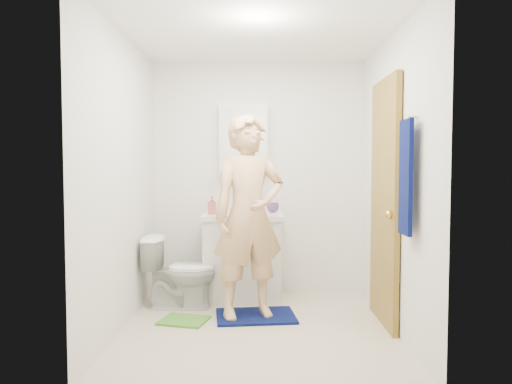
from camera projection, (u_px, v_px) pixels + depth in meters
floor at (258, 329)px, 4.10m from camera, size 2.20×2.40×0.02m
ceiling at (258, 30)px, 3.96m from camera, size 2.20×2.40×0.02m
wall_back at (258, 178)px, 5.24m from camera, size 2.20×0.02×2.40m
wall_front at (257, 189)px, 2.82m from camera, size 2.20×0.02×2.40m
wall_left at (121, 182)px, 4.04m from camera, size 0.02×2.40×2.40m
wall_right at (395, 182)px, 4.02m from camera, size 0.02×2.40×2.40m
vanity_cabinet at (243, 258)px, 4.99m from camera, size 0.75×0.55×0.80m
countertop at (243, 216)px, 4.97m from camera, size 0.79×0.59×0.05m
sink_basin at (243, 215)px, 4.96m from camera, size 0.40×0.40×0.03m
faucet at (243, 206)px, 5.14m from camera, size 0.03×0.03×0.12m
medicine_cabinet at (244, 139)px, 5.15m from camera, size 0.50×0.12×0.70m
mirror_panel at (243, 139)px, 5.09m from camera, size 0.46×0.01×0.66m
door at (384, 202)px, 4.18m from camera, size 0.05×0.80×2.05m
door_knob at (389, 215)px, 3.87m from camera, size 0.07×0.07×0.07m
towel at (406, 177)px, 3.45m from camera, size 0.03×0.24×0.80m
towel_hook at (413, 116)px, 3.43m from camera, size 0.06×0.02×0.02m
toilet at (180, 272)px, 4.66m from camera, size 0.68×0.40×0.67m
bath_mat at (256, 316)px, 4.37m from camera, size 0.73×0.56×0.02m
green_rug at (184, 320)px, 4.25m from camera, size 0.45×0.41×0.02m
soap_dispenser at (212, 205)px, 4.90m from camera, size 0.08×0.09×0.18m
toothbrush_cup at (273, 208)px, 5.09m from camera, size 0.16×0.16×0.10m
man at (249, 216)px, 4.29m from camera, size 0.74×0.61×1.74m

